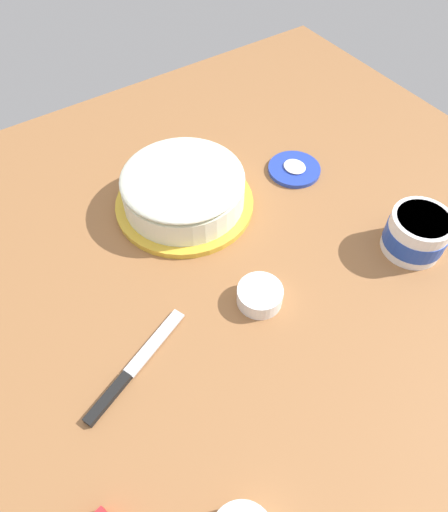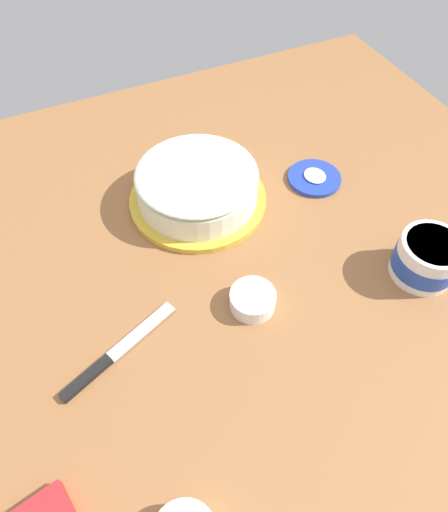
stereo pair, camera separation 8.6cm
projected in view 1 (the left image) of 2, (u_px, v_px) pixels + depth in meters
The scene contains 6 objects.
ground_plane at pixel (249, 307), 0.83m from camera, with size 1.54×1.54×0.00m, color #936038.
frosted_cake at pixel (183, 190), 0.95m from camera, with size 0.30×0.30×0.10m.
frosting_tub at pixel (417, 233), 0.88m from camera, with size 0.12×0.12×0.09m.
frosting_tub_lid at pixel (294, 169), 1.05m from camera, with size 0.12×0.12×0.02m.
spreading_knife at pixel (128, 374), 0.75m from camera, with size 0.11×0.23×0.01m.
sprinkle_bowl_rainbow at pixel (259, 294), 0.83m from camera, with size 0.08×0.08×0.03m.
Camera 1 is at (0.34, -0.28, 0.71)m, focal length 32.01 mm.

